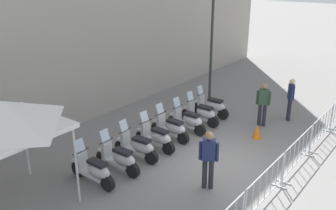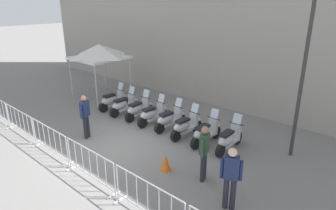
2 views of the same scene
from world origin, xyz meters
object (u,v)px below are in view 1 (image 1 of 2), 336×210
at_px(motorcycle_1, 119,158).
at_px(officer_mid_plaza, 209,157).
at_px(motorcycle_3, 156,137).
at_px(motorcycle_5, 188,121).
at_px(motorcycle_7, 211,106).
at_px(traffic_cone, 257,131).
at_px(motorcycle_4, 171,128).
at_px(barrier_segment_4, 322,128).
at_px(street_lamp, 212,27).
at_px(motorcycle_2, 138,147).
at_px(barrier_segment_2, 265,187).
at_px(barrier_segment_3, 298,153).
at_px(officer_near_row_end, 291,97).
at_px(canopy_tent, 3,117).
at_px(motorcycle_6, 201,113).
at_px(officer_by_barriers, 263,102).
at_px(motorcycle_0, 94,170).

relative_size(motorcycle_1, officer_mid_plaza, 0.99).
distance_m(motorcycle_3, motorcycle_5, 1.84).
distance_m(motorcycle_7, traffic_cone, 2.55).
distance_m(motorcycle_3, motorcycle_4, 0.92).
bearing_deg(motorcycle_3, barrier_segment_4, -47.03).
relative_size(motorcycle_5, street_lamp, 0.31).
distance_m(motorcycle_2, motorcycle_7, 4.61).
relative_size(motorcycle_2, barrier_segment_2, 0.75).
bearing_deg(motorcycle_7, motorcycle_1, -179.27).
bearing_deg(motorcycle_4, traffic_cone, -51.04).
xyz_separation_m(barrier_segment_3, street_lamp, (3.88, 5.46, 2.84)).
bearing_deg(motorcycle_5, officer_near_row_end, -37.15).
bearing_deg(traffic_cone, barrier_segment_3, -123.95).
distance_m(street_lamp, canopy_tent, 10.22).
height_order(motorcycle_4, motorcycle_5, same).
xyz_separation_m(motorcycle_1, officer_near_row_end, (7.12, -2.62, 0.53)).
bearing_deg(motorcycle_2, barrier_segment_3, -59.64).
height_order(motorcycle_3, barrier_segment_4, motorcycle_3).
xyz_separation_m(barrier_segment_2, officer_mid_plaza, (-0.20, 1.60, 0.45)).
xyz_separation_m(motorcycle_1, street_lamp, (7.33, 1.24, 2.91)).
bearing_deg(traffic_cone, motorcycle_2, 147.60).
relative_size(motorcycle_5, officer_near_row_end, 1.00).
relative_size(motorcycle_6, canopy_tent, 0.59).
relative_size(motorcycle_5, barrier_segment_4, 0.75).
relative_size(motorcycle_4, officer_mid_plaza, 1.00).
bearing_deg(motorcycle_7, street_lamp, 33.02).
xyz_separation_m(motorcycle_6, officer_by_barriers, (1.28, -1.96, 0.53)).
relative_size(barrier_segment_3, street_lamp, 0.42).
bearing_deg(motorcycle_7, motorcycle_6, -174.06).
bearing_deg(officer_near_row_end, barrier_segment_2, -165.47).
relative_size(motorcycle_5, barrier_segment_2, 0.75).
relative_size(motorcycle_0, motorcycle_6, 1.00).
bearing_deg(motorcycle_1, motorcycle_5, -0.31).
distance_m(barrier_segment_2, barrier_segment_3, 2.39).
bearing_deg(motorcycle_0, motorcycle_7, -0.19).
xyz_separation_m(canopy_tent, traffic_cone, (7.57, -3.25, -2.24)).
height_order(officer_near_row_end, officer_by_barriers, same).
relative_size(motorcycle_7, street_lamp, 0.31).
bearing_deg(street_lamp, barrier_segment_2, -139.14).
distance_m(motorcycle_2, street_lamp, 7.13).
xyz_separation_m(officer_mid_plaza, officer_by_barriers, (5.04, 0.60, 0.00)).
xyz_separation_m(motorcycle_0, motorcycle_5, (4.60, -0.11, 0.00)).
bearing_deg(motorcycle_7, barrier_segment_2, -136.44).
height_order(motorcycle_4, street_lamp, street_lamp).
relative_size(motorcycle_0, motorcycle_3, 1.00).
bearing_deg(street_lamp, motorcycle_3, -167.62).
distance_m(motorcycle_0, officer_by_barriers, 7.14).
bearing_deg(motorcycle_2, motorcycle_5, -1.83).
xyz_separation_m(motorcycle_1, motorcycle_6, (4.61, -0.03, 0.00)).
height_order(motorcycle_3, traffic_cone, motorcycle_3).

